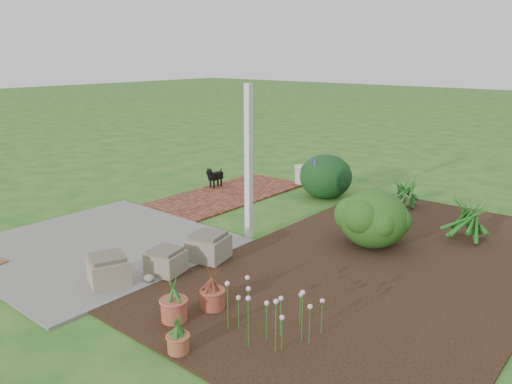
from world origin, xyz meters
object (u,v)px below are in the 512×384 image
Objects in this scene: stone_trough_near at (109,271)px; cream_ceramic_urn at (302,175)px; black_dog at (214,176)px; evergreen_shrub at (374,217)px.

cream_ceramic_urn reaches higher than stone_trough_near.
evergreen_shrub is (4.34, -0.89, 0.18)m from black_dog.
stone_trough_near is 4.01m from evergreen_shrub.
black_dog reaches higher than cream_ceramic_urn.
black_dog is at bearing 168.46° from evergreen_shrub.
cream_ceramic_urn is 0.38× the size of evergreen_shrub.
evergreen_shrub reaches higher than black_dog.
stone_trough_near is at bearing -63.79° from black_dog.
stone_trough_near is 0.95× the size of black_dog.
stone_trough_near is 0.46× the size of evergreen_shrub.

